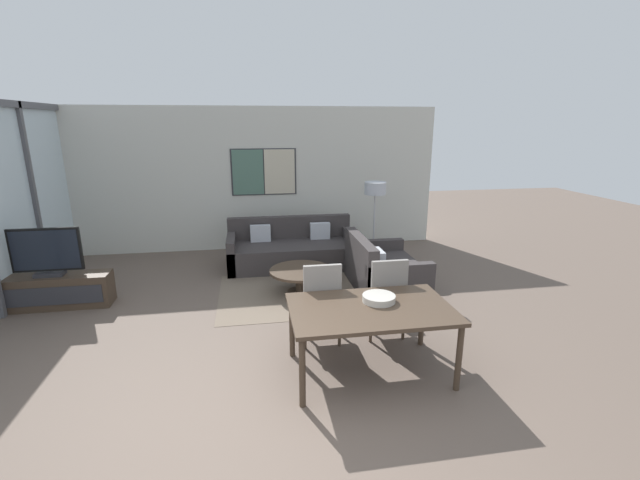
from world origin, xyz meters
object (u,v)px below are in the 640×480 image
object	(u,v)px
sofa_side	(380,272)
dining_chair_centre	(385,295)
dining_chair_left	(320,300)
floor_lamp	(375,193)
fruit_bowl	(378,298)
dining_table	(370,313)
television	(46,253)
tv_console	(53,291)
coffee_table	(301,275)
sofa_main	(291,250)

from	to	relation	value
sofa_side	dining_chair_centre	bearing A→B (deg)	164.40
dining_chair_left	floor_lamp	world-z (taller)	floor_lamp
dining_chair_centre	fruit_bowl	bearing A→B (deg)	-114.86
dining_table	dining_chair_centre	xyz separation A→B (m)	(0.39, 0.71, -0.12)
television	sofa_side	xyz separation A→B (m)	(4.70, -0.09, -0.52)
dining_table	fruit_bowl	xyz separation A→B (m)	(0.12, 0.12, 0.11)
sofa_side	dining_chair_centre	xyz separation A→B (m)	(-0.42, -1.50, 0.26)
television	fruit_bowl	size ratio (longest dim) A/B	2.67
tv_console	coffee_table	world-z (taller)	tv_console
coffee_table	sofa_side	bearing A→B (deg)	-0.51
television	floor_lamp	xyz separation A→B (m)	(4.96, 1.20, 0.49)
coffee_table	dining_chair_left	xyz separation A→B (m)	(0.04, -1.54, 0.25)
sofa_main	dining_chair_centre	world-z (taller)	dining_chair_centre
television	dining_chair_centre	size ratio (longest dim) A/B	0.91
dining_chair_centre	coffee_table	bearing A→B (deg)	118.38
sofa_main	coffee_table	bearing A→B (deg)	-90.00
fruit_bowl	dining_chair_left	bearing A→B (deg)	132.58
dining_chair_centre	fruit_bowl	world-z (taller)	dining_chair_centre
floor_lamp	dining_chair_left	bearing A→B (deg)	-117.38
television	coffee_table	bearing A→B (deg)	-1.38
dining_chair_left	fruit_bowl	world-z (taller)	dining_chair_left
sofa_side	fruit_bowl	size ratio (longest dim) A/B	4.19
coffee_table	fruit_bowl	distance (m)	2.22
sofa_main	television	bearing A→B (deg)	-159.58
television	dining_chair_left	distance (m)	3.87
dining_table	fruit_bowl	bearing A→B (deg)	46.03
sofa_side	coffee_table	bearing A→B (deg)	89.49
sofa_main	dining_chair_left	size ratio (longest dim) A/B	2.26
television	fruit_bowl	bearing A→B (deg)	-28.48
dining_table	floor_lamp	size ratio (longest dim) A/B	1.09
tv_console	dining_table	world-z (taller)	dining_table
tv_console	television	world-z (taller)	television
coffee_table	dining_chair_left	bearing A→B (deg)	-88.62
floor_lamp	sofa_side	bearing A→B (deg)	-101.49
dining_table	dining_chair_left	size ratio (longest dim) A/B	1.62
coffee_table	television	bearing A→B (deg)	178.62
fruit_bowl	floor_lamp	distance (m)	3.54
dining_chair_left	floor_lamp	size ratio (longest dim) A/B	0.67
sofa_side	dining_chair_centre	world-z (taller)	dining_chair_centre
fruit_bowl	floor_lamp	size ratio (longest dim) A/B	0.23
dining_chair_centre	floor_lamp	xyz separation A→B (m)	(0.68, 2.79, 0.74)
sofa_main	dining_table	world-z (taller)	sofa_main
floor_lamp	fruit_bowl	bearing A→B (deg)	-105.75
dining_table	dining_chair_left	bearing A→B (deg)	119.87
coffee_table	floor_lamp	world-z (taller)	floor_lamp
sofa_main	dining_chair_left	bearing A→B (deg)	-89.27
sofa_side	television	bearing A→B (deg)	88.85
tv_console	dining_table	bearing A→B (deg)	-30.58
dining_chair_left	fruit_bowl	size ratio (longest dim) A/B	2.94
sofa_side	fruit_bowl	xyz separation A→B (m)	(-0.69, -2.08, 0.49)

